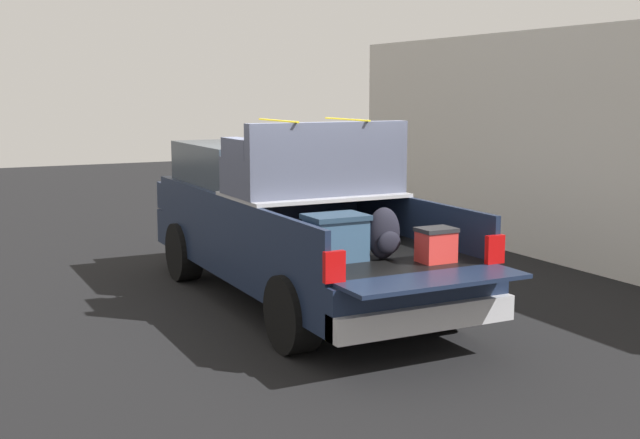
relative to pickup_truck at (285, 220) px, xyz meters
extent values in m
plane|color=black|center=(-0.36, 0.00, -0.96)|extent=(40.00, 40.00, 0.00)
cube|color=#162138|center=(-0.36, 0.00, -0.35)|extent=(5.50, 1.92, 0.48)
cube|color=black|center=(-1.56, 0.00, -0.09)|extent=(2.80, 1.80, 0.04)
cube|color=#162138|center=(-1.56, 0.93, 0.14)|extent=(2.80, 0.06, 0.50)
cube|color=#162138|center=(-1.56, -0.93, 0.14)|extent=(2.80, 0.06, 0.50)
cube|color=#162138|center=(-0.19, 0.00, 0.14)|extent=(0.06, 1.80, 0.50)
cube|color=#162138|center=(-3.23, 0.00, -0.09)|extent=(0.55, 1.80, 0.04)
cube|color=#B2B2B7|center=(-0.78, 0.00, 0.41)|extent=(1.25, 1.92, 0.04)
cube|color=#162138|center=(0.99, 0.00, 0.14)|extent=(2.30, 1.92, 0.50)
cube|color=#2D3842|center=(0.89, 0.00, 0.65)|extent=(1.94, 1.76, 0.52)
cube|color=#162138|center=(2.34, 0.00, 0.08)|extent=(0.40, 1.82, 0.38)
cube|color=#B2B2B7|center=(-3.08, 0.00, -0.47)|extent=(0.24, 1.92, 0.24)
cube|color=red|center=(-2.98, 0.88, 0.07)|extent=(0.06, 0.20, 0.28)
cube|color=red|center=(-2.98, -0.88, 0.07)|extent=(0.06, 0.20, 0.28)
cylinder|color=black|center=(1.39, 0.88, -0.57)|extent=(0.78, 0.30, 0.78)
cylinder|color=black|center=(1.39, -0.88, -0.57)|extent=(0.78, 0.30, 0.78)
cylinder|color=black|center=(-2.11, 0.88, -0.57)|extent=(0.78, 0.30, 0.78)
cylinder|color=black|center=(-2.11, -0.88, -0.57)|extent=(0.78, 0.30, 0.78)
cube|color=#335170|center=(-2.15, 0.42, 0.14)|extent=(0.40, 0.55, 0.41)
cube|color=#23394E|center=(-2.15, 0.42, 0.36)|extent=(0.44, 0.59, 0.05)
ellipsoid|color=black|center=(-2.29, -0.04, 0.19)|extent=(0.20, 0.36, 0.52)
ellipsoid|color=black|center=(-2.40, -0.04, 0.11)|extent=(0.09, 0.25, 0.23)
cube|color=red|center=(-2.66, -0.42, 0.08)|extent=(0.26, 0.34, 0.30)
cube|color=#262628|center=(-2.66, -0.42, 0.25)|extent=(0.28, 0.36, 0.04)
cube|color=#4C5166|center=(-0.78, 0.00, 0.64)|extent=(0.94, 1.93, 0.42)
cube|color=#4C5166|center=(-1.17, 0.00, 1.05)|extent=(0.16, 1.93, 0.40)
cube|color=#4C5166|center=(-0.73, 0.86, 0.96)|extent=(0.70, 0.20, 0.22)
cube|color=#4C5166|center=(-0.73, -0.87, 0.96)|extent=(0.70, 0.20, 0.22)
cube|color=yellow|center=(-0.78, 0.43, 1.26)|extent=(1.04, 0.03, 0.02)
cube|color=yellow|center=(-0.78, -0.44, 1.26)|extent=(1.04, 0.03, 0.02)
cube|color=silver|center=(-0.20, -4.54, 0.77)|extent=(11.30, 0.36, 3.45)
camera|label=1|loc=(-9.19, 4.15, 1.60)|focal=46.11mm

